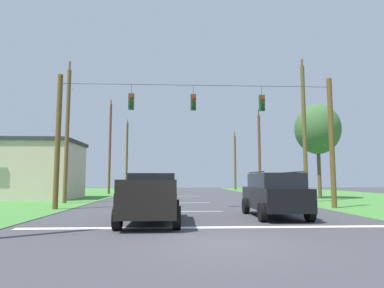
{
  "coord_description": "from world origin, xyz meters",
  "views": [
    {
      "loc": [
        -1.26,
        -9.23,
        1.71
      ],
      "look_at": [
        -0.3,
        10.5,
        3.78
      ],
      "focal_mm": 31.44,
      "sensor_mm": 36.0,
      "label": 1
    }
  ],
  "objects_px": {
    "utility_pole_mid_right": "(304,131)",
    "utility_pole_distant_right": "(110,147)",
    "pickup_truck": "(151,198)",
    "tree_roadside_right": "(318,129)",
    "distant_car_crossing_white": "(271,189)",
    "overhead_signal_span": "(197,136)",
    "utility_pole_near_left": "(235,162)",
    "utility_pole_distant_left": "(127,155)",
    "suv_black": "(274,194)",
    "utility_pole_far_left": "(67,131)",
    "utility_pole_far_right": "(259,152)"
  },
  "relations": [
    {
      "from": "overhead_signal_span",
      "to": "utility_pole_mid_right",
      "type": "height_order",
      "value": "utility_pole_mid_right"
    },
    {
      "from": "overhead_signal_span",
      "to": "utility_pole_far_left",
      "type": "distance_m",
      "value": 10.34
    },
    {
      "from": "pickup_truck",
      "to": "utility_pole_distant_right",
      "type": "bearing_deg",
      "value": 104.56
    },
    {
      "from": "utility_pole_far_left",
      "to": "tree_roadside_right",
      "type": "relative_size",
      "value": 1.24
    },
    {
      "from": "distant_car_crossing_white",
      "to": "utility_pole_distant_right",
      "type": "bearing_deg",
      "value": 156.62
    },
    {
      "from": "pickup_truck",
      "to": "tree_roadside_right",
      "type": "bearing_deg",
      "value": 48.62
    },
    {
      "from": "utility_pole_distant_right",
      "to": "utility_pole_far_right",
      "type": "bearing_deg",
      "value": -1.41
    },
    {
      "from": "distant_car_crossing_white",
      "to": "utility_pole_mid_right",
      "type": "relative_size",
      "value": 0.4
    },
    {
      "from": "utility_pole_mid_right",
      "to": "utility_pole_distant_right",
      "type": "distance_m",
      "value": 22.94
    },
    {
      "from": "distant_car_crossing_white",
      "to": "tree_roadside_right",
      "type": "height_order",
      "value": "tree_roadside_right"
    },
    {
      "from": "tree_roadside_right",
      "to": "utility_pole_far_left",
      "type": "bearing_deg",
      "value": -167.33
    },
    {
      "from": "pickup_truck",
      "to": "suv_black",
      "type": "xyz_separation_m",
      "value": [
        5.45,
        1.6,
        0.09
      ]
    },
    {
      "from": "overhead_signal_span",
      "to": "utility_pole_near_left",
      "type": "height_order",
      "value": "utility_pole_near_left"
    },
    {
      "from": "pickup_truck",
      "to": "utility_pole_near_left",
      "type": "xyz_separation_m",
      "value": [
        10.59,
        40.45,
        3.55
      ]
    },
    {
      "from": "suv_black",
      "to": "utility_pole_distant_right",
      "type": "xyz_separation_m",
      "value": [
        -12.21,
        24.43,
        4.39
      ]
    },
    {
      "from": "utility_pole_distant_left",
      "to": "suv_black",
      "type": "bearing_deg",
      "value": -72.67
    },
    {
      "from": "overhead_signal_span",
      "to": "utility_pole_distant_right",
      "type": "bearing_deg",
      "value": 114.13
    },
    {
      "from": "suv_black",
      "to": "tree_roadside_right",
      "type": "height_order",
      "value": "tree_roadside_right"
    },
    {
      "from": "utility_pole_distant_left",
      "to": "overhead_signal_span",
      "type": "bearing_deg",
      "value": -75.43
    },
    {
      "from": "distant_car_crossing_white",
      "to": "utility_pole_far_right",
      "type": "distance_m",
      "value": 8.06
    },
    {
      "from": "pickup_truck",
      "to": "utility_pole_near_left",
      "type": "bearing_deg",
      "value": 75.32
    },
    {
      "from": "utility_pole_mid_right",
      "to": "utility_pole_distant_right",
      "type": "bearing_deg",
      "value": 139.55
    },
    {
      "from": "utility_pole_far_left",
      "to": "tree_roadside_right",
      "type": "bearing_deg",
      "value": 12.67
    },
    {
      "from": "overhead_signal_span",
      "to": "utility_pole_far_left",
      "type": "bearing_deg",
      "value": 152.01
    },
    {
      "from": "distant_car_crossing_white",
      "to": "utility_pole_mid_right",
      "type": "height_order",
      "value": "utility_pole_mid_right"
    },
    {
      "from": "distant_car_crossing_white",
      "to": "utility_pole_far_left",
      "type": "bearing_deg",
      "value": -155.22
    },
    {
      "from": "distant_car_crossing_white",
      "to": "utility_pole_distant_right",
      "type": "relative_size",
      "value": 0.4
    },
    {
      "from": "overhead_signal_span",
      "to": "utility_pole_far_right",
      "type": "xyz_separation_m",
      "value": [
        8.64,
        19.63,
        0.63
      ]
    },
    {
      "from": "utility_pole_far_left",
      "to": "tree_roadside_right",
      "type": "xyz_separation_m",
      "value": [
        20.44,
        4.59,
        0.98
      ]
    },
    {
      "from": "distant_car_crossing_white",
      "to": "pickup_truck",
      "type": "bearing_deg",
      "value": -118.65
    },
    {
      "from": "distant_car_crossing_white",
      "to": "utility_pole_far_right",
      "type": "height_order",
      "value": "utility_pole_far_right"
    },
    {
      "from": "suv_black",
      "to": "utility_pole_mid_right",
      "type": "height_order",
      "value": "utility_pole_mid_right"
    },
    {
      "from": "utility_pole_distant_right",
      "to": "tree_roadside_right",
      "type": "height_order",
      "value": "utility_pole_distant_right"
    },
    {
      "from": "suv_black",
      "to": "utility_pole_far_left",
      "type": "bearing_deg",
      "value": 143.23
    },
    {
      "from": "distant_car_crossing_white",
      "to": "utility_pole_mid_right",
      "type": "bearing_deg",
      "value": -86.34
    },
    {
      "from": "utility_pole_near_left",
      "to": "utility_pole_distant_left",
      "type": "distance_m",
      "value": 17.68
    },
    {
      "from": "pickup_truck",
      "to": "tree_roadside_right",
      "type": "distance_m",
      "value": 21.16
    },
    {
      "from": "pickup_truck",
      "to": "utility_pole_far_left",
      "type": "bearing_deg",
      "value": 122.46
    },
    {
      "from": "overhead_signal_span",
      "to": "utility_pole_near_left",
      "type": "relative_size",
      "value": 1.73
    },
    {
      "from": "overhead_signal_span",
      "to": "pickup_truck",
      "type": "height_order",
      "value": "overhead_signal_span"
    },
    {
      "from": "pickup_truck",
      "to": "utility_pole_far_left",
      "type": "relative_size",
      "value": 0.52
    },
    {
      "from": "utility_pole_far_left",
      "to": "utility_pole_distant_right",
      "type": "distance_m",
      "value": 15.23
    },
    {
      "from": "overhead_signal_span",
      "to": "utility_pole_near_left",
      "type": "xyz_separation_m",
      "value": [
        8.37,
        34.48,
        0.25
      ]
    },
    {
      "from": "utility_pole_distant_left",
      "to": "distant_car_crossing_white",
      "type": "bearing_deg",
      "value": -52.97
    },
    {
      "from": "utility_pole_far_left",
      "to": "utility_pole_mid_right",
      "type": "bearing_deg",
      "value": 1.11
    },
    {
      "from": "utility_pole_near_left",
      "to": "utility_pole_distant_right",
      "type": "bearing_deg",
      "value": -140.28
    },
    {
      "from": "utility_pole_distant_left",
      "to": "pickup_truck",
      "type": "bearing_deg",
      "value": -80.41
    },
    {
      "from": "pickup_truck",
      "to": "suv_black",
      "type": "bearing_deg",
      "value": 16.33
    },
    {
      "from": "utility_pole_near_left",
      "to": "pickup_truck",
      "type": "bearing_deg",
      "value": -104.68
    },
    {
      "from": "pickup_truck",
      "to": "utility_pole_mid_right",
      "type": "height_order",
      "value": "utility_pole_mid_right"
    }
  ]
}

